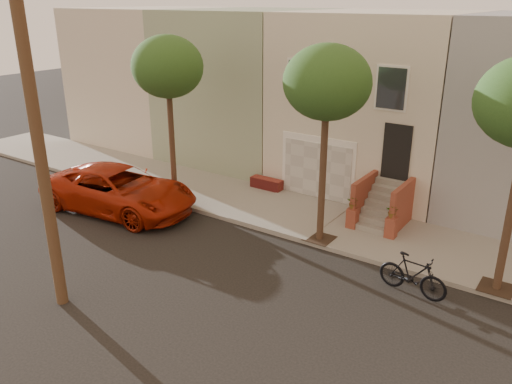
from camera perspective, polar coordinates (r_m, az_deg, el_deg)
The scene contains 7 objects.
ground at distance 14.99m, azimuth -3.57°, elevation -10.08°, with size 90.00×90.00×0.00m, color black.
sidewalk at distance 18.96m, azimuth 6.42°, elevation -3.00°, with size 40.00×3.70×0.15m, color gray.
house_row at distance 23.07m, azimuth 13.84°, elevation 10.11°, with size 33.10×11.70×7.00m.
tree_left at distance 19.59m, azimuth -9.77°, elevation 13.38°, with size 2.70×2.57×6.30m.
tree_mid at distance 15.81m, azimuth 7.86°, elevation 11.78°, with size 2.70×2.57×6.30m.
pickup_truck at distance 20.17m, azimuth -14.92°, elevation 0.25°, with size 2.82×6.11×1.70m, color #9C1D07.
motorcycle at distance 14.85m, azimuth 16.95°, elevation -8.75°, with size 0.55×1.94×1.17m, color black.
Camera 1 is at (8.04, -10.05, 7.67)m, focal length 36.16 mm.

